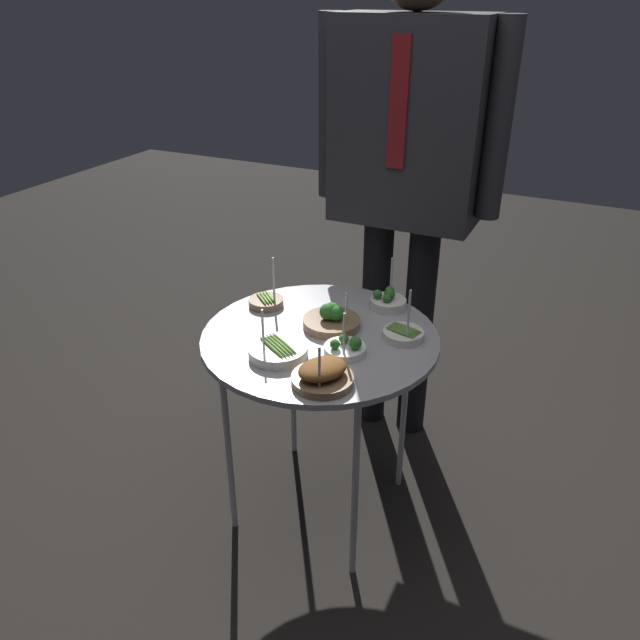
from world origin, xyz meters
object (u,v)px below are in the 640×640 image
object	(u,v)px
bowl_asparagus_far_rim	(403,334)
bowl_broccoli_front_center	(345,348)
bowl_broccoli_mid_right	(332,319)
bowl_asparagus_front_right	(278,350)
waiter_figure	(408,149)
serving_cart	(320,348)
bowl_roast_front_left	(322,374)
bowl_broccoli_near_rim	(388,301)
bowl_asparagus_center	(266,301)

from	to	relation	value
bowl_asparagus_far_rim	bowl_broccoli_front_center	size ratio (longest dim) A/B	1.20
bowl_broccoli_mid_right	bowl_asparagus_front_right	bearing A→B (deg)	-106.87
bowl_broccoli_front_center	waiter_figure	xyz separation A→B (m)	(-0.05, 0.62, 0.42)
serving_cart	bowl_roast_front_left	xyz separation A→B (m)	(0.12, -0.23, 0.07)
serving_cart	bowl_asparagus_far_rim	bearing A→B (deg)	20.67
bowl_broccoli_near_rim	bowl_broccoli_mid_right	bearing A→B (deg)	-118.79
bowl_asparagus_far_rim	bowl_asparagus_front_right	world-z (taller)	bowl_asparagus_far_rim
bowl_broccoli_front_center	bowl_asparagus_front_right	distance (m)	0.19
bowl_asparagus_center	bowl_broccoli_near_rim	xyz separation A→B (m)	(0.36, 0.16, 0.01)
bowl_asparagus_front_right	waiter_figure	bearing A→B (deg)	81.14
bowl_broccoli_front_center	bowl_broccoli_near_rim	bearing A→B (deg)	88.52
bowl_broccoli_near_rim	bowl_asparagus_far_rim	bearing A→B (deg)	-56.82
bowl_asparagus_far_rim	bowl_roast_front_left	size ratio (longest dim) A/B	1.03
bowl_roast_front_left	waiter_figure	size ratio (longest dim) A/B	0.10
bowl_broccoli_front_center	bowl_roast_front_left	xyz separation A→B (m)	(0.01, -0.16, 0.01)
bowl_asparagus_center	bowl_broccoli_mid_right	bearing A→B (deg)	-8.74
bowl_asparagus_center	bowl_broccoli_front_center	bearing A→B (deg)	-24.93
bowl_broccoli_front_center	bowl_asparagus_front_right	xyz separation A→B (m)	(-0.16, -0.09, -0.00)
bowl_asparagus_center	bowl_roast_front_left	distance (m)	0.48
waiter_figure	serving_cart	bearing A→B (deg)	-95.76
serving_cart	bowl_asparagus_front_right	xyz separation A→B (m)	(-0.05, -0.16, 0.06)
serving_cart	waiter_figure	world-z (taller)	waiter_figure
bowl_broccoli_mid_right	bowl_roast_front_left	size ratio (longest dim) A/B	1.04
serving_cart	bowl_roast_front_left	world-z (taller)	bowl_roast_front_left
bowl_asparagus_center	bowl_broccoli_mid_right	size ratio (longest dim) A/B	0.99
bowl_broccoli_near_rim	bowl_asparagus_center	bearing A→B (deg)	-156.31
bowl_asparagus_front_right	bowl_broccoli_near_rim	distance (m)	0.45
bowl_asparagus_center	bowl_roast_front_left	bearing A→B (deg)	-42.38
bowl_roast_front_left	bowl_broccoli_mid_right	bearing A→B (deg)	110.24
bowl_asparagus_far_rim	bowl_roast_front_left	world-z (taller)	bowl_asparagus_far_rim
serving_cart	waiter_figure	distance (m)	0.74
bowl_asparagus_front_right	bowl_broccoli_near_rim	bearing A→B (deg)	67.20
bowl_asparagus_front_right	bowl_asparagus_far_rim	bearing A→B (deg)	40.62
bowl_asparagus_center	bowl_roast_front_left	xyz separation A→B (m)	(0.36, -0.33, 0.01)
bowl_asparagus_far_rim	bowl_asparagus_center	world-z (taller)	same
bowl_broccoli_front_center	waiter_figure	world-z (taller)	waiter_figure
bowl_broccoli_front_center	bowl_asparagus_front_right	size ratio (longest dim) A/B	0.86
bowl_asparagus_center	bowl_broccoli_near_rim	bearing A→B (deg)	23.69
bowl_asparagus_center	waiter_figure	xyz separation A→B (m)	(0.30, 0.46, 0.42)
serving_cart	waiter_figure	size ratio (longest dim) A/B	0.40
bowl_asparagus_far_rim	waiter_figure	bearing A→B (deg)	110.32
bowl_asparagus_front_right	bowl_asparagus_center	xyz separation A→B (m)	(-0.19, 0.25, -0.00)
serving_cart	bowl_asparagus_center	bearing A→B (deg)	157.81
bowl_asparagus_center	bowl_asparagus_front_right	bearing A→B (deg)	-53.99
bowl_roast_front_left	waiter_figure	distance (m)	0.88
bowl_broccoli_mid_right	bowl_roast_front_left	bearing A→B (deg)	-69.76
serving_cart	bowl_broccoli_near_rim	distance (m)	0.29
bowl_broccoli_front_center	bowl_broccoli_near_rim	size ratio (longest dim) A/B	0.91
bowl_asparagus_far_rim	bowl_broccoli_front_center	distance (m)	0.19
serving_cart	bowl_broccoli_front_center	distance (m)	0.14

